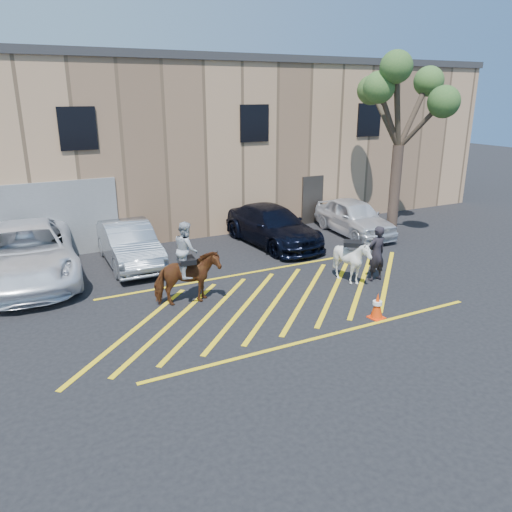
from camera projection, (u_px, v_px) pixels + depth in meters
name	position (u px, v px, depth m)	size (l,w,h in m)	color
ground	(271.00, 297.00, 14.84)	(90.00, 90.00, 0.00)	black
car_white_pickup	(27.00, 253.00, 16.03)	(2.97, 6.44, 1.79)	white
car_silver_sedan	(129.00, 244.00, 17.50)	(1.59, 4.55, 1.50)	#959BA2
car_blue_suv	(272.00, 226.00, 19.89)	(2.10, 5.17, 1.50)	black
car_white_suv	(354.00, 217.00, 21.27)	(1.78, 4.43, 1.51)	white
handler	(377.00, 253.00, 15.95)	(0.66, 0.43, 1.81)	black
warehouse	(151.00, 140.00, 23.84)	(32.42, 10.20, 7.30)	tan
hatching_zone	(276.00, 301.00, 14.59)	(12.60, 5.12, 0.01)	yellow
mounted_bay	(187.00, 272.00, 14.10)	(1.92, 1.03, 2.43)	brown
saddled_white	(352.00, 261.00, 15.77)	(1.76, 1.78, 1.47)	silver
traffic_cone	(377.00, 306.00, 13.37)	(0.42, 0.42, 0.73)	#FF330A
tree	(403.00, 96.00, 19.39)	(3.99, 4.37, 7.31)	#4D392F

